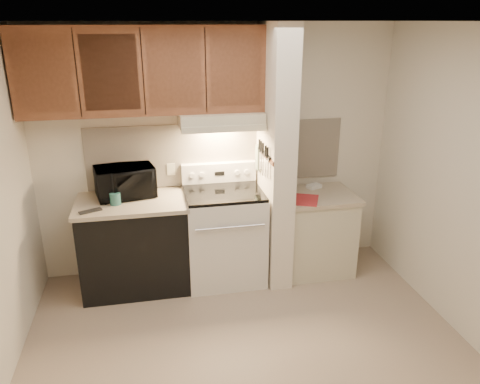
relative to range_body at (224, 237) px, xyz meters
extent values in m
plane|color=tan|center=(0.00, -1.16, -0.46)|extent=(3.60, 3.60, 0.00)
plane|color=white|center=(0.00, -1.16, 2.04)|extent=(3.60, 3.60, 0.00)
cube|color=beige|center=(0.00, 0.34, 0.79)|extent=(3.60, 2.50, 0.02)
cube|color=beige|center=(1.80, -1.16, 0.79)|extent=(0.02, 3.00, 2.50)
cube|color=#FBE9D0|center=(0.00, 0.33, 0.78)|extent=(2.60, 0.02, 0.63)
cube|color=silver|center=(0.00, 0.00, 0.00)|extent=(0.76, 0.65, 0.92)
cube|color=black|center=(0.00, -0.32, 0.04)|extent=(0.50, 0.01, 0.30)
cylinder|color=silver|center=(0.00, -0.35, 0.26)|extent=(0.65, 0.02, 0.02)
cube|color=black|center=(0.00, 0.00, 0.48)|extent=(0.74, 0.64, 0.03)
cube|color=silver|center=(0.00, 0.28, 0.59)|extent=(0.76, 0.08, 0.20)
cube|color=black|center=(0.00, 0.24, 0.59)|extent=(0.10, 0.01, 0.04)
cylinder|color=silver|center=(-0.28, 0.24, 0.59)|extent=(0.05, 0.02, 0.05)
cylinder|color=silver|center=(-0.18, 0.24, 0.59)|extent=(0.05, 0.02, 0.05)
cylinder|color=silver|center=(0.18, 0.24, 0.59)|extent=(0.05, 0.02, 0.05)
cylinder|color=silver|center=(0.28, 0.24, 0.59)|extent=(0.05, 0.02, 0.05)
cube|color=black|center=(-0.88, 0.01, -0.03)|extent=(1.00, 0.63, 0.87)
cube|color=#B5A68B|center=(-0.88, 0.01, 0.43)|extent=(1.04, 0.67, 0.04)
cube|color=black|center=(-1.23, -0.19, 0.46)|extent=(0.21, 0.14, 0.01)
cylinder|color=#2B655F|center=(-1.02, -0.05, 0.51)|extent=(0.13, 0.13, 0.11)
cube|color=beige|center=(-0.48, 0.32, 0.64)|extent=(0.08, 0.01, 0.12)
imported|color=black|center=(-0.93, 0.15, 0.60)|extent=(0.60, 0.47, 0.30)
cube|color=silver|center=(0.51, -0.01, 0.79)|extent=(0.22, 0.70, 2.50)
cube|color=brown|center=(0.39, -0.01, 0.84)|extent=(0.01, 0.70, 0.04)
cube|color=black|center=(0.39, -0.06, 0.86)|extent=(0.02, 0.42, 0.04)
cube|color=silver|center=(0.38, -0.22, 0.76)|extent=(0.01, 0.03, 0.16)
cylinder|color=black|center=(0.38, -0.20, 0.91)|extent=(0.02, 0.02, 0.10)
cube|color=silver|center=(0.38, -0.14, 0.75)|extent=(0.01, 0.04, 0.18)
cylinder|color=black|center=(0.38, -0.15, 0.91)|extent=(0.02, 0.02, 0.10)
cube|color=silver|center=(0.38, -0.05, 0.74)|extent=(0.01, 0.04, 0.20)
cylinder|color=black|center=(0.38, -0.04, 0.91)|extent=(0.02, 0.02, 0.10)
cube|color=silver|center=(0.38, 0.03, 0.76)|extent=(0.01, 0.04, 0.16)
cylinder|color=black|center=(0.38, 0.03, 0.91)|extent=(0.02, 0.02, 0.10)
cube|color=silver|center=(0.38, 0.10, 0.75)|extent=(0.01, 0.04, 0.18)
cylinder|color=black|center=(0.38, 0.10, 0.91)|extent=(0.02, 0.02, 0.10)
cube|color=gray|center=(0.38, 0.17, 0.76)|extent=(0.03, 0.10, 0.25)
cube|color=beige|center=(0.97, -0.01, -0.06)|extent=(0.70, 0.60, 0.81)
cube|color=#B5A68B|center=(0.97, -0.01, 0.37)|extent=(0.74, 0.64, 0.04)
cube|color=#B0282C|center=(0.79, -0.16, 0.40)|extent=(0.33, 0.38, 0.01)
cube|color=white|center=(0.99, 0.17, 0.41)|extent=(0.17, 0.14, 0.04)
cube|color=beige|center=(0.00, 0.12, 1.17)|extent=(0.78, 0.44, 0.15)
cube|color=beige|center=(0.00, -0.08, 1.12)|extent=(0.78, 0.04, 0.06)
cube|color=brown|center=(-0.69, 0.17, 1.62)|extent=(2.18, 0.33, 0.77)
cube|color=brown|center=(-1.51, 0.01, 1.62)|extent=(0.46, 0.01, 0.63)
cube|color=black|center=(-1.23, 0.01, 1.62)|extent=(0.01, 0.01, 0.73)
cube|color=brown|center=(-0.96, 0.01, 1.62)|extent=(0.46, 0.01, 0.63)
cube|color=black|center=(-0.69, 0.01, 1.62)|extent=(0.01, 0.01, 0.73)
cube|color=brown|center=(-0.42, 0.01, 1.62)|extent=(0.46, 0.01, 0.63)
cube|color=black|center=(-0.14, 0.01, 1.62)|extent=(0.01, 0.01, 0.73)
cube|color=brown|center=(0.13, 0.01, 1.62)|extent=(0.46, 0.01, 0.63)
camera|label=1|loc=(-0.68, -4.21, 2.05)|focal=35.00mm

